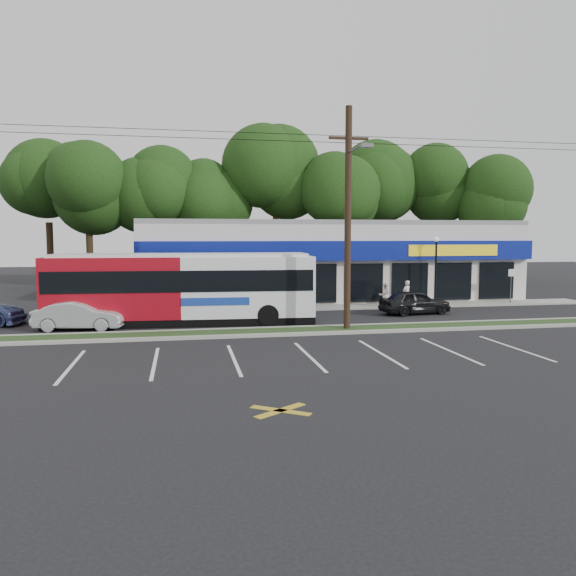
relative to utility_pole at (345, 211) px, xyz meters
The scene contains 15 objects.
ground 6.18m from the utility_pole, 161.89° to the right, with size 120.00×120.00×0.00m, color black.
grass_strip 6.06m from the utility_pole, behind, with size 40.00×1.60×0.12m, color #223315.
curb_south 6.10m from the utility_pole, 164.67° to the right, with size 40.00×0.25×0.14m, color #9E9E93.
curb_north 6.12m from the utility_pole, 161.93° to the left, with size 40.00×0.25×0.14m, color #9E9E93.
sidewalk 9.93m from the utility_pole, 74.97° to the left, with size 32.00×2.20×0.10m, color #9E9E93.
strip_mall 15.47m from the utility_pole, 79.90° to the left, with size 25.00×12.55×5.30m.
utility_pole is the anchor object (origin of this frame).
lamp_post 11.67m from the utility_pole, 43.95° to the left, with size 0.30×0.30×4.25m.
sign_post 15.71m from the utility_pole, 30.15° to the left, with size 0.45×0.10×2.23m.
tree_line 25.28m from the utility_pole, 87.33° to the left, with size 46.76×6.76×11.83m.
metrobus 8.77m from the utility_pole, 153.49° to the left, with size 12.96×3.37×3.45m.
car_dark 8.55m from the utility_pole, 40.38° to the left, with size 1.59×3.95×1.35m, color black.
car_silver 13.01m from the utility_pole, 167.73° to the left, with size 1.40×4.01×1.32m, color #B2B5BA.
pedestrian_a 10.80m from the utility_pole, 50.84° to the left, with size 0.59×0.39×1.62m, color silver.
pedestrian_b 10.10m from the utility_pole, 57.72° to the left, with size 0.72×0.56×1.49m, color silver.
Camera 1 is at (-4.33, -23.31, 4.31)m, focal length 35.00 mm.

